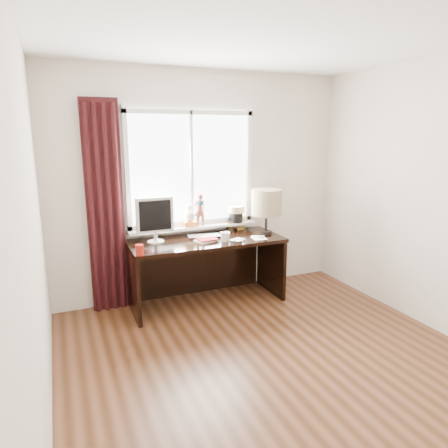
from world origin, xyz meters
name	(u,v)px	position (x,y,z in m)	size (l,w,h in m)	color
floor	(291,378)	(0.00, 0.00, 0.00)	(3.50, 4.00, 0.00)	brown
ceiling	(306,23)	(0.00, 0.00, 2.60)	(3.50, 4.00, 0.00)	white
wall_back	(203,186)	(0.00, 2.00, 1.30)	(3.50, 2.60, 0.00)	beige
wall_left	(30,244)	(-1.75, 0.00, 1.30)	(4.00, 2.60, 0.00)	beige
laptop	(204,236)	(-0.10, 1.71, 0.76)	(0.36, 0.23, 0.03)	silver
mug	(225,237)	(0.05, 1.47, 0.81)	(0.11, 0.10, 0.11)	white
red_cup	(140,250)	(-0.90, 1.33, 0.80)	(0.08, 0.08, 0.10)	maroon
window	(194,186)	(-0.13, 1.95, 1.31)	(1.52, 0.21, 1.40)	white
curtain	(105,210)	(-1.13, 1.91, 1.12)	(0.38, 0.09, 2.25)	black
desk	(204,258)	(-0.10, 1.73, 0.51)	(1.70, 0.70, 0.75)	black
monitor	(155,217)	(-0.65, 1.72, 1.03)	(0.40, 0.18, 0.49)	beige
notebook_stack	(207,240)	(-0.13, 1.55, 0.77)	(0.26, 0.22, 0.03)	beige
brush_holder	(230,226)	(0.30, 1.88, 0.81)	(0.09, 0.09, 0.25)	black
icon_frame	(241,224)	(0.45, 1.90, 0.81)	(0.10, 0.03, 0.13)	gold
table_lamp	(266,203)	(0.64, 1.61, 1.11)	(0.35, 0.35, 0.52)	black
loose_papers	(252,238)	(0.38, 1.47, 0.75)	(0.44, 0.23, 0.00)	white
desk_cables	(228,239)	(0.12, 1.54, 0.75)	(0.37, 0.36, 0.01)	black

